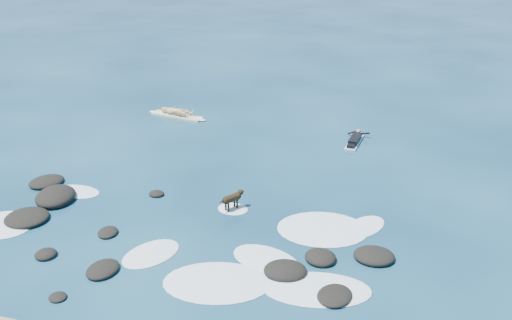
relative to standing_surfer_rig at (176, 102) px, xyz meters
The scene contains 6 objects.
ground 11.17m from the standing_surfer_rig, 56.88° to the right, with size 160.00×160.00×0.00m, color #0A2642.
reef_rocks 11.52m from the standing_surfer_rig, 64.33° to the right, with size 14.14×6.88×0.56m.
breaking_foam 12.74m from the standing_surfer_rig, 53.62° to the right, with size 14.23×7.38×0.12m.
standing_surfer_rig is the anchor object (origin of this frame).
paddling_surfer_rig 9.31m from the standing_surfer_rig, ahead, with size 1.05×2.35×0.41m.
dog 10.66m from the standing_surfer_rig, 47.08° to the right, with size 0.57×1.06×0.71m.
Camera 1 is at (9.40, -14.06, 9.39)m, focal length 40.00 mm.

